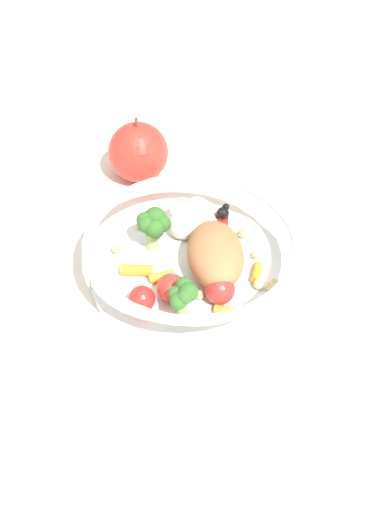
% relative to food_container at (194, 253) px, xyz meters
% --- Properties ---
extents(ground_plane, '(2.40, 2.40, 0.00)m').
position_rel_food_container_xyz_m(ground_plane, '(0.02, 0.00, -0.03)').
color(ground_plane, silver).
extents(food_container, '(0.23, 0.23, 0.06)m').
position_rel_food_container_xyz_m(food_container, '(0.00, 0.00, 0.00)').
color(food_container, white).
rests_on(food_container, ground_plane).
extents(loose_apple, '(0.08, 0.08, 0.09)m').
position_rel_food_container_xyz_m(loose_apple, '(-0.19, 0.01, 0.01)').
color(loose_apple, red).
rests_on(loose_apple, ground_plane).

